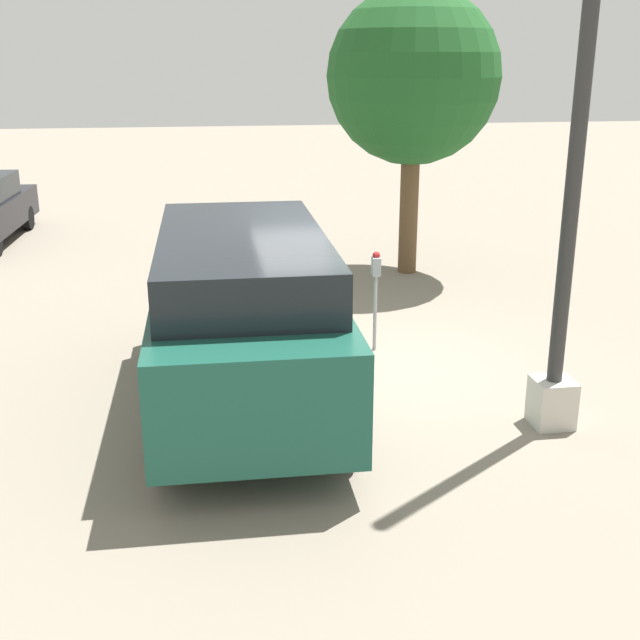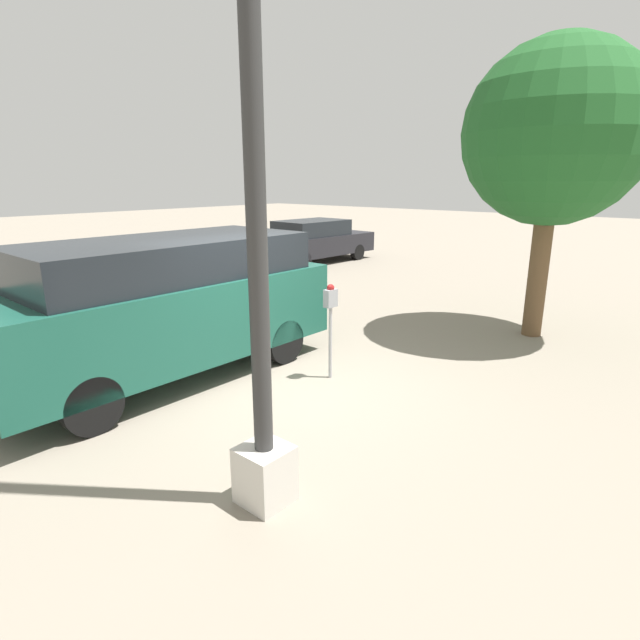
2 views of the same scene
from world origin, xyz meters
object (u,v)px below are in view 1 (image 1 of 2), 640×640
Objects in this scene: parking_meter_near at (376,278)px; parked_van at (244,312)px; street_tree at (413,78)px; lamp_post at (571,206)px.

parked_van is at bearing -48.00° from parking_meter_near.
parked_van is 0.97× the size of street_tree.
parking_meter_near is at bearing -151.95° from lamp_post.
lamp_post reaches higher than parked_van.
parked_van is at bearing -109.57° from lamp_post.
lamp_post is (2.71, 1.45, 1.45)m from parking_meter_near.
parking_meter_near is 3.40m from lamp_post.
parked_van is (1.51, -1.93, 0.08)m from parking_meter_near.
parking_meter_near is 2.45m from parked_van.
lamp_post is 1.37× the size of parked_van.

